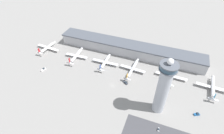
% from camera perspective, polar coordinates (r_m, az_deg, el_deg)
% --- Properties ---
extents(ground_plane, '(1000.00, 1000.00, 0.00)m').
position_cam_1_polar(ground_plane, '(213.39, 0.10, -6.07)').
color(ground_plane, gray).
extents(terminal_building, '(211.95, 25.00, 17.30)m').
position_cam_1_polar(terminal_building, '(258.75, 5.64, 5.92)').
color(terminal_building, '#B2B2B7').
rests_on(terminal_building, ground).
extents(control_tower, '(16.61, 16.61, 67.60)m').
position_cam_1_polar(control_tower, '(172.86, 16.39, -6.40)').
color(control_tower, '#ADB2BC').
rests_on(control_tower, ground).
extents(airplane_gate_alpha, '(38.36, 35.49, 12.73)m').
position_cam_1_polar(airplane_gate_alpha, '(285.63, -20.31, 5.99)').
color(airplane_gate_alpha, white).
rests_on(airplane_gate_alpha, ground).
extents(airplane_gate_bravo, '(32.89, 38.84, 13.12)m').
position_cam_1_polar(airplane_gate_bravo, '(256.72, -11.63, 3.63)').
color(airplane_gate_bravo, white).
rests_on(airplane_gate_bravo, ground).
extents(airplane_gate_charlie, '(36.87, 35.66, 12.53)m').
position_cam_1_polar(airplane_gate_charlie, '(240.14, -2.29, 1.59)').
color(airplane_gate_charlie, silver).
rests_on(airplane_gate_charlie, ground).
extents(airplane_gate_delta, '(34.06, 43.54, 12.18)m').
position_cam_1_polar(airplane_gate_delta, '(230.75, 6.72, -0.58)').
color(airplane_gate_delta, silver).
rests_on(airplane_gate_delta, ground).
extents(airplane_gate_echo, '(38.90, 35.10, 12.12)m').
position_cam_1_polar(airplane_gate_echo, '(231.98, 18.77, -2.80)').
color(airplane_gate_echo, white).
rests_on(airplane_gate_echo, ground).
extents(airplane_gate_foxtrot, '(36.82, 40.06, 12.63)m').
position_cam_1_polar(airplane_gate_foxtrot, '(236.81, 30.07, -5.82)').
color(airplane_gate_foxtrot, white).
rests_on(airplane_gate_foxtrot, ground).
extents(service_truck_catering, '(7.36, 5.89, 2.53)m').
position_cam_1_polar(service_truck_catering, '(216.25, 4.39, -5.10)').
color(service_truck_catering, black).
rests_on(service_truck_catering, ground).
extents(service_truck_fuel, '(4.64, 7.69, 2.97)m').
position_cam_1_polar(service_truck_fuel, '(250.39, -21.47, -0.77)').
color(service_truck_fuel, black).
rests_on(service_truck_fuel, ground).
extents(service_truck_baggage, '(6.26, 5.04, 2.82)m').
position_cam_1_polar(service_truck_baggage, '(206.18, 25.96, -13.70)').
color(service_truck_baggage, black).
rests_on(service_truck_baggage, ground).
extents(car_yellow_taxi, '(1.83, 4.10, 1.48)m').
position_cam_1_polar(car_yellow_taxi, '(183.63, 14.95, -19.09)').
color(car_yellow_taxi, black).
rests_on(car_yellow_taxi, ground).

